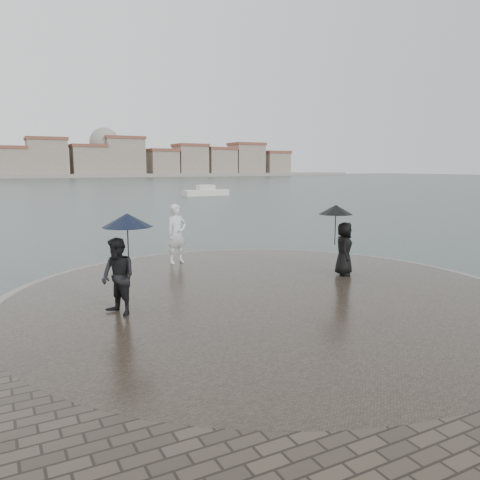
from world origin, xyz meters
TOP-DOWN VIEW (x-y plane):
  - ground at (0.00, 0.00)m, footprint 400.00×400.00m
  - kerb_ring at (0.00, 3.50)m, footprint 12.50×12.50m
  - quay_tip at (0.00, 3.50)m, footprint 11.90×11.90m
  - statue at (-0.63, 7.81)m, footprint 0.75×0.57m
  - visitor_left at (-3.41, 3.47)m, footprint 1.19×1.08m
  - visitor_right at (2.78, 4.11)m, footprint 1.13×1.00m
  - boats at (3.18, 41.23)m, footprint 32.83×10.79m

SIDE VIEW (x-z plane):
  - ground at x=0.00m, z-range 0.00..0.00m
  - kerb_ring at x=0.00m, z-range 0.00..0.32m
  - quay_tip at x=0.00m, z-range 0.00..0.36m
  - boats at x=3.18m, z-range -0.37..1.13m
  - statue at x=-0.63m, z-range 0.36..2.20m
  - visitor_right at x=2.78m, z-range 0.47..2.42m
  - visitor_left at x=-3.41m, z-range 0.45..2.49m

